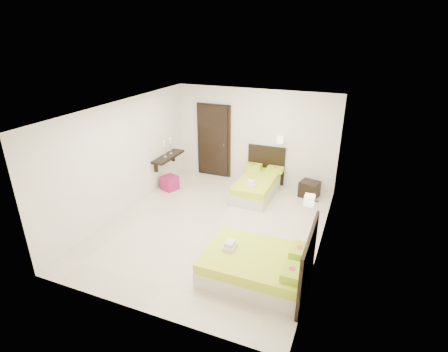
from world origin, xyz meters
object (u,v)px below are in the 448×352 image
at_px(nightstand, 309,189).
at_px(bed_single, 258,184).
at_px(bed_double, 261,265).
at_px(ottoman, 170,183).

bearing_deg(nightstand, bed_single, -152.49).
xyz_separation_m(bed_single, bed_double, (1.06, -3.27, -0.00)).
distance_m(bed_double, ottoman, 4.24).
relative_size(bed_single, ottoman, 4.62).
height_order(bed_double, ottoman, bed_double).
height_order(nightstand, ottoman, nightstand).
bearing_deg(bed_double, bed_single, 107.95).
bearing_deg(bed_single, bed_double, -72.05).
distance_m(bed_single, nightstand, 1.34).
bearing_deg(bed_single, nightstand, 14.08).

